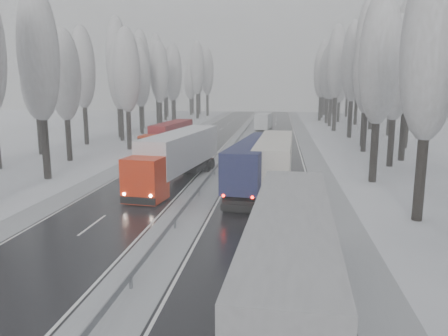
% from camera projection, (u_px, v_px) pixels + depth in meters
% --- Properties ---
extents(carriageway_right, '(7.50, 200.00, 0.03)m').
position_uv_depth(carriageway_right, '(270.00, 172.00, 43.28)').
color(carriageway_right, black).
rests_on(carriageway_right, ground).
extents(carriageway_left, '(7.50, 200.00, 0.03)m').
position_uv_depth(carriageway_left, '(167.00, 170.00, 44.59)').
color(carriageway_left, black).
rests_on(carriageway_left, ground).
extents(median_slush, '(3.00, 200.00, 0.04)m').
position_uv_depth(median_slush, '(217.00, 171.00, 43.93)').
color(median_slush, '#A4A7AC').
rests_on(median_slush, ground).
extents(shoulder_right, '(2.40, 200.00, 0.04)m').
position_uv_depth(shoulder_right, '(320.00, 174.00, 42.66)').
color(shoulder_right, '#A4A7AC').
rests_on(shoulder_right, ground).
extents(shoulder_left, '(2.40, 200.00, 0.04)m').
position_uv_depth(shoulder_left, '(120.00, 169.00, 45.20)').
color(shoulder_left, '#A4A7AC').
rests_on(shoulder_left, ground).
extents(median_guardrail, '(0.12, 200.00, 0.76)m').
position_uv_depth(median_guardrail, '(217.00, 166.00, 43.81)').
color(median_guardrail, slate).
rests_on(median_guardrail, ground).
extents(tree_16, '(3.60, 3.60, 16.53)m').
position_uv_depth(tree_16, '(431.00, 49.00, 26.10)').
color(tree_16, black).
rests_on(tree_16, ground).
extents(tree_18, '(3.60, 3.60, 16.58)m').
position_uv_depth(tree_18, '(380.00, 59.00, 37.23)').
color(tree_18, black).
rests_on(tree_18, ground).
extents(tree_19, '(3.60, 3.60, 14.57)m').
position_uv_depth(tree_19, '(431.00, 76.00, 40.68)').
color(tree_19, black).
rests_on(tree_19, ground).
extents(tree_20, '(3.60, 3.60, 15.71)m').
position_uv_depth(tree_20, '(396.00, 69.00, 44.84)').
color(tree_20, black).
rests_on(tree_20, ground).
extents(tree_21, '(3.60, 3.60, 18.62)m').
position_uv_depth(tree_21, '(409.00, 53.00, 48.11)').
color(tree_21, black).
rests_on(tree_21, ground).
extents(tree_22, '(3.60, 3.60, 15.86)m').
position_uv_depth(tree_22, '(368.00, 71.00, 55.10)').
color(tree_22, black).
rests_on(tree_22, ground).
extents(tree_23, '(3.60, 3.60, 13.55)m').
position_uv_depth(tree_23, '(410.00, 83.00, 58.49)').
color(tree_23, black).
rests_on(tree_23, ground).
extents(tree_24, '(3.60, 3.60, 20.49)m').
position_uv_depth(tree_24, '(368.00, 51.00, 59.72)').
color(tree_24, black).
rests_on(tree_24, ground).
extents(tree_25, '(3.60, 3.60, 19.44)m').
position_uv_depth(tree_25, '(412.00, 57.00, 62.88)').
color(tree_25, black).
rests_on(tree_25, ground).
extents(tree_26, '(3.60, 3.60, 18.78)m').
position_uv_depth(tree_26, '(353.00, 62.00, 69.95)').
color(tree_26, black).
rests_on(tree_26, ground).
extents(tree_27, '(3.60, 3.60, 17.62)m').
position_uv_depth(tree_27, '(393.00, 68.00, 73.10)').
color(tree_27, black).
rests_on(tree_27, ground).
extents(tree_28, '(3.60, 3.60, 19.62)m').
position_uv_depth(tree_28, '(337.00, 62.00, 80.41)').
color(tree_28, black).
rests_on(tree_28, ground).
extents(tree_29, '(3.60, 3.60, 18.11)m').
position_uv_depth(tree_29, '(373.00, 68.00, 83.57)').
color(tree_29, black).
rests_on(tree_29, ground).
extents(tree_30, '(3.60, 3.60, 17.86)m').
position_uv_depth(tree_30, '(332.00, 70.00, 90.09)').
color(tree_30, black).
rests_on(tree_30, ground).
extents(tree_31, '(3.60, 3.60, 18.58)m').
position_uv_depth(tree_31, '(358.00, 69.00, 93.17)').
color(tree_31, black).
rests_on(tree_31, ground).
extents(tree_32, '(3.60, 3.60, 17.33)m').
position_uv_depth(tree_32, '(328.00, 73.00, 97.46)').
color(tree_32, black).
rests_on(tree_32, ground).
extents(tree_33, '(3.60, 3.60, 14.33)m').
position_uv_depth(tree_33, '(340.00, 82.00, 101.33)').
color(tree_33, black).
rests_on(tree_33, ground).
extents(tree_34, '(3.60, 3.60, 17.63)m').
position_uv_depth(tree_34, '(321.00, 73.00, 104.46)').
color(tree_34, black).
rests_on(tree_34, ground).
extents(tree_35, '(3.60, 3.60, 18.25)m').
position_uv_depth(tree_35, '(358.00, 72.00, 107.14)').
color(tree_35, black).
rests_on(tree_35, ground).
extents(tree_36, '(3.60, 3.60, 20.23)m').
position_uv_depth(tree_36, '(323.00, 67.00, 113.58)').
color(tree_36, black).
rests_on(tree_36, ground).
extents(tree_37, '(3.60, 3.60, 16.37)m').
position_uv_depth(tree_37, '(348.00, 77.00, 117.07)').
color(tree_37, black).
rests_on(tree_37, ground).
extents(tree_38, '(3.60, 3.60, 17.97)m').
position_uv_depth(tree_38, '(326.00, 74.00, 123.93)').
color(tree_38, black).
rests_on(tree_38, ground).
extents(tree_39, '(3.60, 3.60, 16.19)m').
position_uv_depth(tree_39, '(334.00, 78.00, 127.69)').
color(tree_39, black).
rests_on(tree_39, ground).
extents(tree_58, '(3.60, 3.60, 17.21)m').
position_uv_depth(tree_58, '(39.00, 56.00, 38.44)').
color(tree_58, black).
rests_on(tree_58, ground).
extents(tree_60, '(3.60, 3.60, 14.84)m').
position_uv_depth(tree_60, '(64.00, 75.00, 48.44)').
color(tree_60, black).
rests_on(tree_60, ground).
extents(tree_61, '(3.60, 3.60, 13.95)m').
position_uv_depth(tree_61, '(36.00, 81.00, 53.16)').
color(tree_61, black).
rests_on(tree_61, ground).
extents(tree_62, '(3.60, 3.60, 16.04)m').
position_uv_depth(tree_62, '(127.00, 71.00, 57.10)').
color(tree_62, black).
rests_on(tree_62, ground).
extents(tree_63, '(3.60, 3.60, 16.88)m').
position_uv_depth(tree_63, '(82.00, 68.00, 61.88)').
color(tree_63, black).
rests_on(tree_63, ground).
extents(tree_64, '(3.60, 3.60, 15.42)m').
position_uv_depth(tree_64, '(120.00, 76.00, 66.47)').
color(tree_64, black).
rests_on(tree_64, ground).
extents(tree_65, '(3.60, 3.60, 19.48)m').
position_uv_depth(tree_65, '(117.00, 60.00, 70.11)').
color(tree_65, black).
rests_on(tree_65, ground).
extents(tree_66, '(3.60, 3.60, 15.23)m').
position_uv_depth(tree_66, '(140.00, 77.00, 75.87)').
color(tree_66, black).
rests_on(tree_66, ground).
extents(tree_67, '(3.60, 3.60, 17.09)m').
position_uv_depth(tree_67, '(140.00, 71.00, 79.71)').
color(tree_67, black).
rests_on(tree_67, ground).
extents(tree_68, '(3.60, 3.60, 16.65)m').
position_uv_depth(tree_68, '(159.00, 73.00, 82.09)').
color(tree_68, black).
rests_on(tree_68, ground).
extents(tree_69, '(3.60, 3.60, 19.35)m').
position_uv_depth(tree_69, '(141.00, 65.00, 86.27)').
color(tree_69, black).
rests_on(tree_69, ground).
extents(tree_70, '(3.60, 3.60, 17.09)m').
position_uv_depth(tree_70, '(174.00, 73.00, 91.83)').
color(tree_70, black).
rests_on(tree_70, ground).
extents(tree_71, '(3.60, 3.60, 19.61)m').
position_uv_depth(tree_71, '(157.00, 66.00, 96.02)').
color(tree_71, black).
rests_on(tree_71, ground).
extents(tree_72, '(3.60, 3.60, 15.11)m').
position_uv_depth(tree_72, '(172.00, 80.00, 101.49)').
color(tree_72, black).
rests_on(tree_72, ground).
extents(tree_73, '(3.60, 3.60, 17.22)m').
position_uv_depth(tree_73, '(165.00, 74.00, 105.50)').
color(tree_73, black).
rests_on(tree_73, ground).
extents(tree_74, '(3.60, 3.60, 19.68)m').
position_uv_depth(tree_74, '(197.00, 68.00, 110.98)').
color(tree_74, black).
rests_on(tree_74, ground).
extents(tree_75, '(3.60, 3.60, 18.60)m').
position_uv_depth(tree_75, '(166.00, 72.00, 116.14)').
color(tree_75, black).
rests_on(tree_75, ground).
extents(tree_76, '(3.60, 3.60, 18.55)m').
position_uv_depth(tree_76, '(207.00, 72.00, 120.14)').
color(tree_76, black).
rests_on(tree_76, ground).
extents(tree_77, '(3.60, 3.60, 14.32)m').
position_uv_depth(tree_77, '(190.00, 82.00, 125.24)').
color(tree_77, black).
rests_on(tree_77, ground).
extents(tree_78, '(3.60, 3.60, 19.55)m').
position_uv_depth(tree_78, '(199.00, 71.00, 126.88)').
color(tree_78, black).
rests_on(tree_78, ground).
extents(tree_79, '(3.60, 3.60, 17.07)m').
position_uv_depth(tree_79, '(192.00, 77.00, 131.42)').
color(tree_79, black).
rests_on(tree_79, ground).
extents(truck_grey_tarp, '(3.41, 17.04, 4.34)m').
position_uv_depth(truck_grey_tarp, '(291.00, 248.00, 16.36)').
color(truck_grey_tarp, '#504F55').
rests_on(truck_grey_tarp, ground).
extents(truck_blue_box, '(4.42, 16.47, 4.19)m').
position_uv_depth(truck_blue_box, '(258.00, 161.00, 35.72)').
color(truck_blue_box, '#1E2A4B').
rests_on(truck_blue_box, ground).
extents(truck_cream_box, '(3.22, 16.59, 4.23)m').
position_uv_depth(truck_cream_box, '(275.00, 158.00, 36.99)').
color(truck_cream_box, '#A09C8E').
rests_on(truck_cream_box, ground).
extents(box_truck_distant, '(3.37, 8.49, 3.09)m').
position_uv_depth(box_truck_distant, '(264.00, 121.00, 85.63)').
color(box_truck_distant, silver).
rests_on(box_truck_distant, ground).
extents(truck_red_white, '(4.84, 17.37, 4.42)m').
position_uv_depth(truck_red_white, '(177.00, 154.00, 38.21)').
color(truck_red_white, red).
rests_on(truck_red_white, ground).
extents(truck_red_red, '(3.47, 14.45, 3.68)m').
position_uv_depth(truck_red_red, '(170.00, 135.00, 57.22)').
color(truck_red_red, red).
rests_on(truck_red_red, ground).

